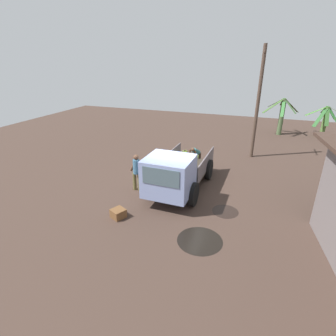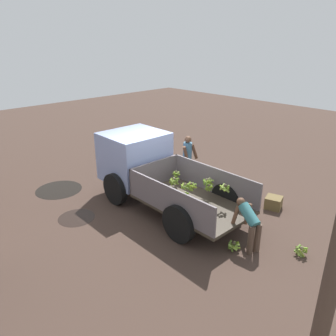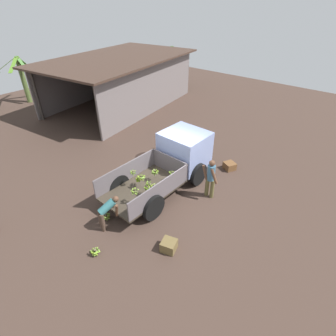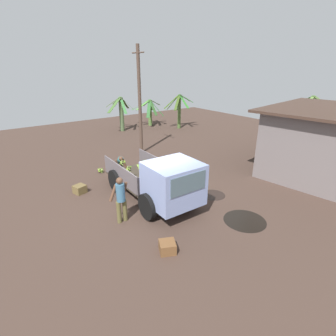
% 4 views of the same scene
% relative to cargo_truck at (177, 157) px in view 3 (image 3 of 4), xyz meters
% --- Properties ---
extents(ground, '(36.00, 36.00, 0.00)m').
position_rel_cargo_truck_xyz_m(ground, '(-0.57, -0.06, -1.07)').
color(ground, '#413028').
extents(mud_patch_0, '(1.02, 1.02, 0.01)m').
position_rel_cargo_truck_xyz_m(mud_patch_0, '(0.35, 2.26, -1.07)').
color(mud_patch_0, black).
rests_on(mud_patch_0, ground).
extents(mud_patch_1, '(1.50, 1.50, 0.01)m').
position_rel_cargo_truck_xyz_m(mud_patch_1, '(2.41, 1.75, -1.07)').
color(mud_patch_1, black).
rests_on(mud_patch_1, ground).
extents(cargo_truck, '(4.94, 2.21, 2.00)m').
position_rel_cargo_truck_xyz_m(cargo_truck, '(0.00, 0.00, 0.00)').
color(cargo_truck, '#393026').
rests_on(cargo_truck, ground).
extents(warehouse_shed, '(11.56, 7.88, 3.28)m').
position_rel_cargo_truck_xyz_m(warehouse_shed, '(5.09, 8.80, 1.33)').
color(warehouse_shed, slate).
rests_on(warehouse_shed, ground).
extents(banana_palm_1, '(2.39, 2.04, 3.09)m').
position_rel_cargo_truck_xyz_m(banana_palm_1, '(11.26, 9.46, 0.64)').
color(banana_palm_1, '#5B7A46').
rests_on(banana_palm_1, ground).
extents(banana_palm_3, '(2.41, 2.70, 3.22)m').
position_rel_cargo_truck_xyz_m(banana_palm_3, '(0.59, 14.49, 0.63)').
color(banana_palm_3, '#5A6F37').
rests_on(banana_palm_3, ground).
extents(person_foreground_visitor, '(0.35, 0.73, 1.68)m').
position_rel_cargo_truck_xyz_m(person_foreground_visitor, '(-0.16, -1.77, -0.14)').
color(person_foreground_visitor, brown).
rests_on(person_foreground_visitor, ground).
extents(person_worker_loading, '(0.78, 0.63, 1.16)m').
position_rel_cargo_truck_xyz_m(person_worker_loading, '(-3.76, 0.02, -0.37)').
color(person_worker_loading, '#4D392E').
rests_on(person_worker_loading, ground).
extents(person_bystander_near_shed, '(0.51, 0.64, 1.61)m').
position_rel_cargo_truck_xyz_m(person_bystander_near_shed, '(0.83, 5.74, -0.18)').
color(person_bystander_near_shed, brown).
rests_on(person_bystander_near_shed, ground).
extents(banana_bunch_on_ground_0, '(0.30, 0.30, 0.25)m').
position_rel_cargo_truck_xyz_m(banana_bunch_on_ground_0, '(-4.82, -0.60, -0.94)').
color(banana_bunch_on_ground_0, brown).
rests_on(banana_bunch_on_ground_0, ground).
extents(banana_bunch_on_ground_1, '(0.30, 0.30, 0.24)m').
position_rel_cargo_truck_xyz_m(banana_bunch_on_ground_1, '(-3.62, 0.36, -0.94)').
color(banana_bunch_on_ground_1, '#49422F').
rests_on(banana_bunch_on_ground_1, ground).
extents(wooden_crate_0, '(0.56, 0.56, 0.35)m').
position_rel_cargo_truck_xyz_m(wooden_crate_0, '(-3.21, -2.23, -0.90)').
color(wooden_crate_0, brown).
rests_on(wooden_crate_0, ground).
extents(wooden_crate_1, '(0.62, 0.62, 0.33)m').
position_rel_cargo_truck_xyz_m(wooden_crate_1, '(2.11, -1.45, -0.91)').
color(wooden_crate_1, brown).
rests_on(wooden_crate_1, ground).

